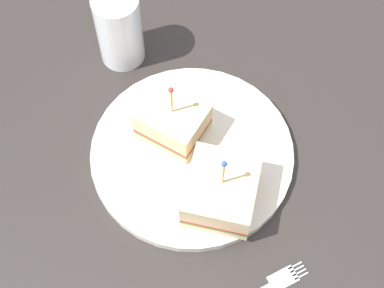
% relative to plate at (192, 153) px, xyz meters
% --- Properties ---
extents(ground_plane, '(1.10, 1.10, 0.02)m').
position_rel_plate_xyz_m(ground_plane, '(0.00, 0.00, -0.02)').
color(ground_plane, '#2D2826').
extents(plate, '(0.28, 0.28, 0.01)m').
position_rel_plate_xyz_m(plate, '(0.00, 0.00, 0.00)').
color(plate, silver).
rests_on(plate, ground_plane).
extents(sandwich_half_front, '(0.09, 0.07, 0.11)m').
position_rel_plate_xyz_m(sandwich_half_front, '(0.04, -0.01, 0.03)').
color(sandwich_half_front, beige).
rests_on(sandwich_half_front, plate).
extents(sandwich_half_back, '(0.11, 0.12, 0.11)m').
position_rel_plate_xyz_m(sandwich_half_back, '(-0.07, 0.04, 0.03)').
color(sandwich_half_back, beige).
rests_on(sandwich_half_back, plate).
extents(drink_glass, '(0.07, 0.07, 0.12)m').
position_rel_plate_xyz_m(drink_glass, '(0.18, -0.10, 0.05)').
color(drink_glass, silver).
rests_on(drink_glass, ground_plane).
extents(fork, '(0.08, 0.11, 0.00)m').
position_rel_plate_xyz_m(fork, '(-0.18, 0.11, -0.01)').
color(fork, silver).
rests_on(fork, ground_plane).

